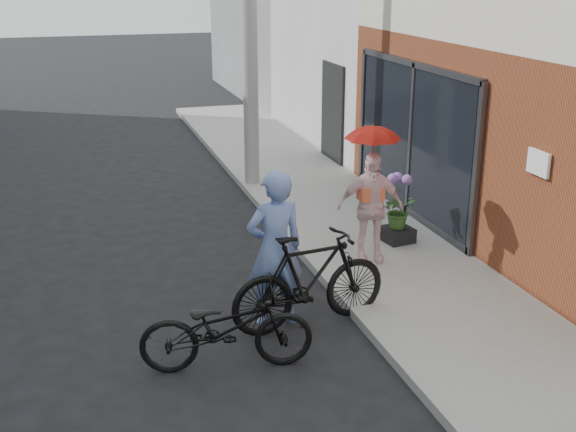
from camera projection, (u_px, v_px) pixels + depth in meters
name	position (u px, v px, depth m)	size (l,w,h in m)	color
ground	(292.00, 344.00, 8.16)	(80.00, 80.00, 0.00)	black
sidewalk	(387.00, 255.00, 10.53)	(2.20, 24.00, 0.12)	gray
curb	(312.00, 264.00, 10.20)	(0.12, 24.00, 0.12)	#9E9E99
officer	(275.00, 249.00, 8.34)	(0.69, 0.45, 1.90)	#6E83C4
bike_left	(226.00, 328.00, 7.52)	(0.63, 1.82, 0.95)	black
bike_right	(310.00, 280.00, 8.39)	(0.55, 1.95, 1.17)	black
kimono_woman	(370.00, 207.00, 9.94)	(0.91, 0.38, 1.56)	#FFD5DA
parasol	(373.00, 129.00, 9.58)	(0.73, 0.73, 0.64)	red
planter	(397.00, 234.00, 10.84)	(0.41, 0.41, 0.22)	black
potted_plant	(399.00, 211.00, 10.72)	(0.49, 0.42, 0.54)	#325C25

